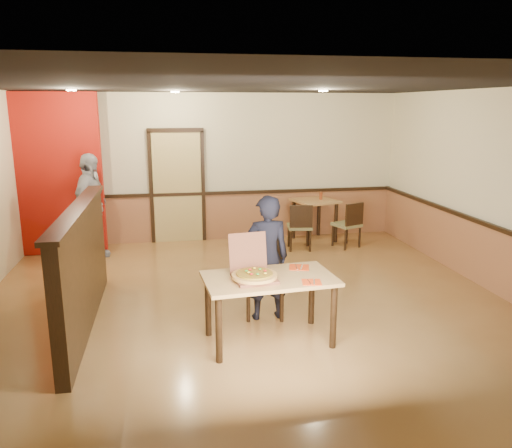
{
  "coord_description": "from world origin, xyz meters",
  "views": [
    {
      "loc": [
        -0.99,
        -6.01,
        2.55
      ],
      "look_at": [
        0.09,
        0.0,
        1.11
      ],
      "focal_mm": 35.0,
      "sensor_mm": 36.0,
      "label": 1
    }
  ],
  "objects_px": {
    "diner": "(267,258)",
    "passerby": "(91,207)",
    "side_table": "(315,209)",
    "main_table": "(269,286)",
    "side_chair_left": "(300,225)",
    "condiment": "(321,196)",
    "diner_chair": "(265,272)",
    "side_chair_right": "(349,223)",
    "pizza_box": "(253,273)"
  },
  "relations": [
    {
      "from": "diner_chair",
      "to": "side_table",
      "type": "bearing_deg",
      "value": 73.13
    },
    {
      "from": "side_chair_right",
      "to": "side_table",
      "type": "bearing_deg",
      "value": -73.94
    },
    {
      "from": "side_chair_right",
      "to": "side_table",
      "type": "height_order",
      "value": "side_chair_right"
    },
    {
      "from": "side_chair_right",
      "to": "pizza_box",
      "type": "height_order",
      "value": "pizza_box"
    },
    {
      "from": "condiment",
      "to": "side_table",
      "type": "bearing_deg",
      "value": -170.86
    },
    {
      "from": "diner_chair",
      "to": "side_chair_left",
      "type": "bearing_deg",
      "value": 75.82
    },
    {
      "from": "diner",
      "to": "side_table",
      "type": "bearing_deg",
      "value": -118.32
    },
    {
      "from": "side_chair_left",
      "to": "condiment",
      "type": "xyz_separation_m",
      "value": [
        0.58,
        0.63,
        0.41
      ]
    },
    {
      "from": "diner",
      "to": "condiment",
      "type": "distance_m",
      "value": 3.87
    },
    {
      "from": "side_chair_left",
      "to": "pizza_box",
      "type": "relative_size",
      "value": 1.55
    },
    {
      "from": "side_chair_left",
      "to": "pizza_box",
      "type": "height_order",
      "value": "pizza_box"
    },
    {
      "from": "side_table",
      "to": "side_chair_left",
      "type": "bearing_deg",
      "value": -126.79
    },
    {
      "from": "diner_chair",
      "to": "side_chair_left",
      "type": "xyz_separation_m",
      "value": [
        1.18,
        2.66,
        -0.07
      ]
    },
    {
      "from": "side_chair_left",
      "to": "condiment",
      "type": "distance_m",
      "value": 0.95
    },
    {
      "from": "diner",
      "to": "condiment",
      "type": "relative_size",
      "value": 10.5
    },
    {
      "from": "side_chair_right",
      "to": "diner",
      "type": "bearing_deg",
      "value": 31.3
    },
    {
      "from": "diner_chair",
      "to": "side_chair_right",
      "type": "height_order",
      "value": "diner_chair"
    },
    {
      "from": "diner",
      "to": "passerby",
      "type": "distance_m",
      "value": 3.79
    },
    {
      "from": "side_chair_left",
      "to": "side_chair_right",
      "type": "relative_size",
      "value": 1.0
    },
    {
      "from": "condiment",
      "to": "passerby",
      "type": "bearing_deg",
      "value": -172.75
    },
    {
      "from": "side_table",
      "to": "condiment",
      "type": "distance_m",
      "value": 0.28
    },
    {
      "from": "side_chair_right",
      "to": "diner",
      "type": "height_order",
      "value": "diner"
    },
    {
      "from": "diner",
      "to": "passerby",
      "type": "bearing_deg",
      "value": -53.05
    },
    {
      "from": "diner_chair",
      "to": "passerby",
      "type": "xyz_separation_m",
      "value": [
        -2.42,
        2.76,
        0.36
      ]
    },
    {
      "from": "main_table",
      "to": "side_chair_left",
      "type": "height_order",
      "value": "side_chair_left"
    },
    {
      "from": "condiment",
      "to": "pizza_box",
      "type": "bearing_deg",
      "value": -116.44
    },
    {
      "from": "side_table",
      "to": "condiment",
      "type": "xyz_separation_m",
      "value": [
        0.12,
        0.02,
        0.25
      ]
    },
    {
      "from": "side_table",
      "to": "passerby",
      "type": "distance_m",
      "value": 4.1
    },
    {
      "from": "side_chair_right",
      "to": "condiment",
      "type": "height_order",
      "value": "condiment"
    },
    {
      "from": "passerby",
      "to": "pizza_box",
      "type": "xyz_separation_m",
      "value": [
        2.14,
        -3.57,
        -0.09
      ]
    },
    {
      "from": "pizza_box",
      "to": "condiment",
      "type": "height_order",
      "value": "pizza_box"
    },
    {
      "from": "side_chair_left",
      "to": "side_chair_right",
      "type": "xyz_separation_m",
      "value": [
        0.93,
        0.0,
        -0.0
      ]
    },
    {
      "from": "main_table",
      "to": "diner",
      "type": "distance_m",
      "value": 0.65
    },
    {
      "from": "passerby",
      "to": "side_chair_right",
      "type": "bearing_deg",
      "value": -74.83
    },
    {
      "from": "main_table",
      "to": "diner_chair",
      "type": "bearing_deg",
      "value": 77.74
    },
    {
      "from": "side_chair_right",
      "to": "passerby",
      "type": "xyz_separation_m",
      "value": [
        -4.53,
        0.1,
        0.44
      ]
    },
    {
      "from": "pizza_box",
      "to": "side_chair_left",
      "type": "bearing_deg",
      "value": 60.25
    },
    {
      "from": "side_chair_right",
      "to": "pizza_box",
      "type": "distance_m",
      "value": 4.23
    },
    {
      "from": "pizza_box",
      "to": "passerby",
      "type": "bearing_deg",
      "value": 114.05
    },
    {
      "from": "side_chair_left",
      "to": "pizza_box",
      "type": "xyz_separation_m",
      "value": [
        -1.46,
        -3.46,
        0.35
      ]
    },
    {
      "from": "diner_chair",
      "to": "pizza_box",
      "type": "relative_size",
      "value": 1.8
    },
    {
      "from": "side_chair_left",
      "to": "side_table",
      "type": "distance_m",
      "value": 0.78
    },
    {
      "from": "passerby",
      "to": "condiment",
      "type": "distance_m",
      "value": 4.21
    },
    {
      "from": "main_table",
      "to": "side_chair_left",
      "type": "relative_size",
      "value": 1.72
    },
    {
      "from": "main_table",
      "to": "side_chair_right",
      "type": "distance_m",
      "value": 4.1
    },
    {
      "from": "passerby",
      "to": "condiment",
      "type": "bearing_deg",
      "value": -66.35
    },
    {
      "from": "side_table",
      "to": "main_table",
      "type": "bearing_deg",
      "value": -113.16
    },
    {
      "from": "diner_chair",
      "to": "side_table",
      "type": "xyz_separation_m",
      "value": [
        1.63,
        3.27,
        0.08
      ]
    },
    {
      "from": "passerby",
      "to": "side_chair_left",
      "type": "bearing_deg",
      "value": -75.21
    },
    {
      "from": "side_table",
      "to": "passerby",
      "type": "xyz_separation_m",
      "value": [
        -4.06,
        -0.51,
        0.28
      ]
    }
  ]
}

